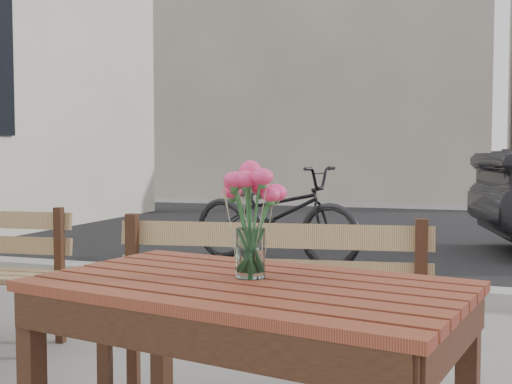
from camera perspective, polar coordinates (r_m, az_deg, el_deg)
street at (r=6.89m, az=13.49°, el=-5.35°), size 30.00×8.12×0.12m
backdrop_buildings at (r=16.32m, az=17.20°, el=12.19°), size 15.50×4.00×8.00m
main_table at (r=1.81m, az=-0.68°, el=-11.57°), size 1.27×0.89×0.72m
main_bench at (r=2.64m, az=1.09°, el=-8.95°), size 1.38×0.58×0.83m
main_vase at (r=1.81m, az=-0.50°, el=-1.18°), size 0.18×0.18×0.33m
bicycle at (r=6.24m, az=1.65°, el=-2.02°), size 1.91×1.01×0.96m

